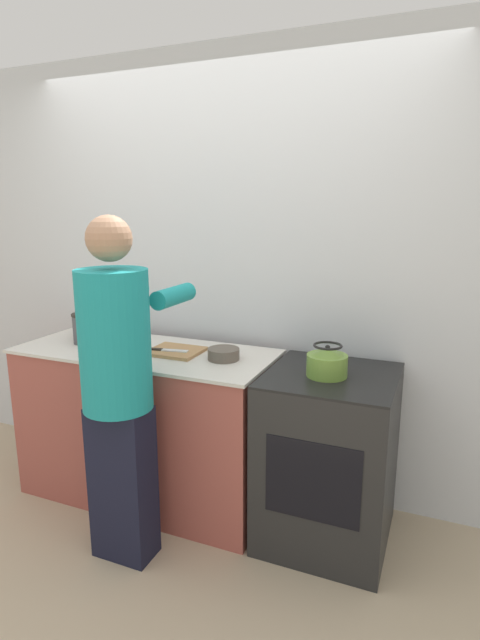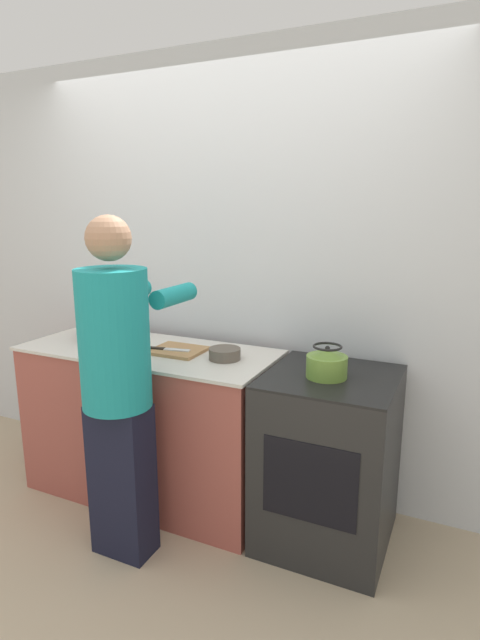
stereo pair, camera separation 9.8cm
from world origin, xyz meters
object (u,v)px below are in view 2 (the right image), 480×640
object	(u,v)px
person	(118,379)
canister_jar	(92,327)
bowl_prep	(225,354)
knife	(168,349)
cutting_board	(178,350)
oven	(328,459)
kettle	(327,364)

from	to	relation	value
person	canister_jar	world-z (taller)	person
bowl_prep	canister_jar	xyz separation A→B (m)	(-0.90, -0.01, 0.06)
person	bowl_prep	distance (m)	0.59
knife	canister_jar	size ratio (longest dim) A/B	1.36
bowl_prep	person	bearing A→B (deg)	-121.26
cutting_board	oven	bearing A→B (deg)	0.21
cutting_board	bowl_prep	distance (m)	0.30
bowl_prep	oven	bearing A→B (deg)	1.27
oven	knife	bearing A→B (deg)	-177.54
oven	kettle	size ratio (longest dim) A/B	4.52
person	canister_jar	size ratio (longest dim) A/B	9.34
knife	kettle	size ratio (longest dim) A/B	1.22
knife	canister_jar	bearing A→B (deg)	168.32
person	kettle	xyz separation A→B (m)	(0.87, 0.48, 0.06)
kettle	canister_jar	bearing A→B (deg)	179.37
cutting_board	canister_jar	size ratio (longest dim) A/B	1.60
cutting_board	person	bearing A→B (deg)	-90.75
cutting_board	canister_jar	xyz separation A→B (m)	(-0.60, -0.02, 0.08)
knife	kettle	xyz separation A→B (m)	(0.91, 0.00, 0.04)
kettle	bowl_prep	distance (m)	0.57
canister_jar	oven	bearing A→B (deg)	0.84
knife	bowl_prep	size ratio (longest dim) A/B	1.43
oven	kettle	bearing A→B (deg)	-114.54
person	bowl_prep	bearing A→B (deg)	58.74
oven	canister_jar	distance (m)	1.58
oven	person	xyz separation A→B (m)	(-0.89, -0.52, 0.46)
person	cutting_board	distance (m)	0.52
person	knife	bearing A→B (deg)	94.01
person	knife	xyz separation A→B (m)	(-0.03, 0.48, 0.02)
oven	knife	distance (m)	1.04
person	kettle	bearing A→B (deg)	28.91
oven	bowl_prep	distance (m)	0.76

